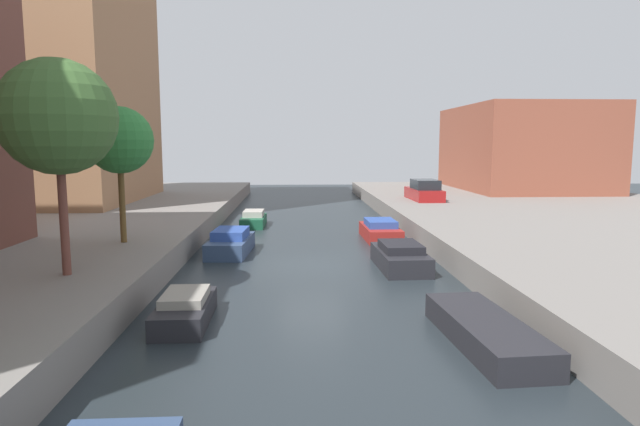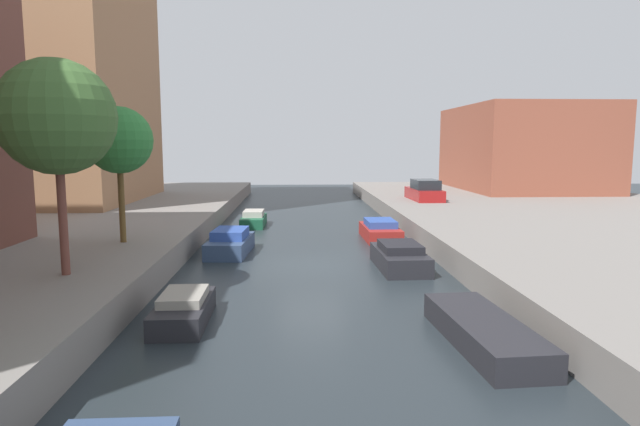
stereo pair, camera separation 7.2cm
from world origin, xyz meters
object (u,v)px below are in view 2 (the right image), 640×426
(moored_boat_left_2, at_px, (184,309))
(moored_boat_right_2, at_px, (400,257))
(parked_car, at_px, (425,191))
(moored_boat_left_4, at_px, (254,219))
(street_tree_2, at_px, (57,117))
(street_tree_3, at_px, (119,141))
(moored_boat_left_3, at_px, (230,243))
(low_block_right, at_px, (522,148))
(moored_boat_right_3, at_px, (380,231))
(moored_boat_right_1, at_px, (484,332))

(moored_boat_left_2, height_order, moored_boat_right_2, moored_boat_right_2)
(parked_car, distance_m, moored_boat_left_4, 11.91)
(street_tree_2, distance_m, parked_car, 25.31)
(street_tree_3, distance_m, moored_boat_left_3, 6.27)
(low_block_right, distance_m, moored_boat_left_2, 36.89)
(street_tree_3, distance_m, moored_boat_left_2, 8.65)
(street_tree_2, distance_m, moored_boat_right_3, 16.08)
(moored_boat_left_2, distance_m, moored_boat_left_4, 16.89)
(street_tree_3, bearing_deg, moored_boat_right_2, -3.18)
(moored_boat_right_3, bearing_deg, low_block_right, 50.34)
(moored_boat_left_2, relative_size, moored_boat_left_3, 0.82)
(parked_car, bearing_deg, street_tree_2, -127.15)
(moored_boat_left_3, relative_size, moored_boat_left_4, 1.18)
(low_block_right, bearing_deg, moored_boat_right_3, -129.66)
(low_block_right, relative_size, moored_boat_left_4, 4.33)
(moored_boat_left_3, distance_m, moored_boat_left_4, 7.85)
(moored_boat_left_4, distance_m, moored_boat_right_3, 8.07)
(low_block_right, distance_m, moored_boat_right_2, 28.19)
(street_tree_3, height_order, moored_boat_right_1, street_tree_3)
(moored_boat_left_2, distance_m, moored_boat_right_1, 7.62)
(moored_boat_right_3, bearing_deg, moored_boat_right_2, -92.32)
(moored_boat_left_2, relative_size, moored_boat_right_1, 0.67)
(moored_boat_left_3, distance_m, moored_boat_right_1, 13.14)
(moored_boat_left_4, bearing_deg, moored_boat_right_3, -34.93)
(street_tree_3, xyz_separation_m, moored_boat_left_4, (4.11, 10.39, -4.44))
(street_tree_3, relative_size, moored_boat_left_2, 1.67)
(moored_boat_left_2, bearing_deg, street_tree_3, 118.85)
(parked_car, xyz_separation_m, moored_boat_right_2, (-4.63, -15.39, -1.14))
(moored_boat_left_3, bearing_deg, moored_boat_right_1, -56.58)
(low_block_right, xyz_separation_m, street_tree_2, (-25.15, -28.29, 1.03))
(street_tree_2, relative_size, moored_boat_left_2, 1.97)
(low_block_right, xyz_separation_m, moored_boat_left_3, (-21.44, -20.62, -3.93))
(moored_boat_right_1, xyz_separation_m, moored_boat_right_3, (-0.22, 14.19, 0.10))
(low_block_right, height_order, street_tree_2, low_block_right)
(moored_boat_left_3, bearing_deg, street_tree_2, -115.85)
(street_tree_3, distance_m, moored_boat_left_4, 12.02)
(moored_boat_right_3, bearing_deg, moored_boat_left_4, 145.07)
(moored_boat_left_3, height_order, moored_boat_right_1, moored_boat_left_3)
(moored_boat_left_3, bearing_deg, parked_car, 47.12)
(moored_boat_right_1, xyz_separation_m, moored_boat_right_2, (-0.48, 7.84, 0.12))
(low_block_right, relative_size, moored_boat_right_1, 3.00)
(parked_car, distance_m, moored_boat_left_3, 16.78)
(moored_boat_left_3, bearing_deg, moored_boat_left_2, -90.88)
(street_tree_2, distance_m, moored_boat_left_4, 16.82)
(street_tree_3, xyz_separation_m, moored_boat_right_2, (10.47, -0.58, -4.38))
(parked_car, relative_size, moored_boat_right_3, 1.15)
(moored_boat_left_2, xyz_separation_m, moored_boat_right_2, (6.90, 5.91, 0.08))
(parked_car, height_order, moored_boat_left_2, parked_car)
(moored_boat_left_2, xyz_separation_m, moored_boat_left_3, (0.14, 9.04, 0.10))
(parked_car, distance_m, moored_boat_right_2, 16.12)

